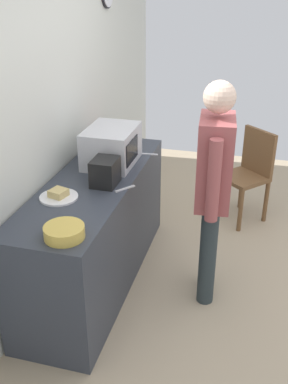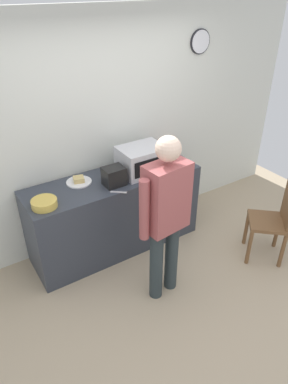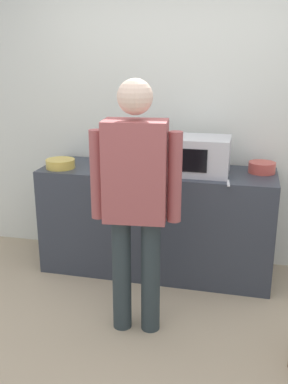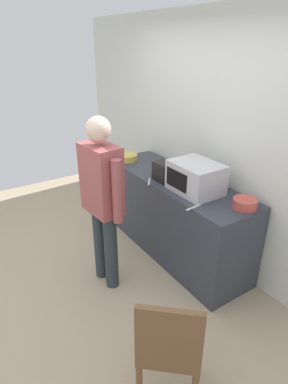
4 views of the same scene
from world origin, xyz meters
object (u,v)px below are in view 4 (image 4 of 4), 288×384
at_px(salad_bowl, 245,203).
at_px(spoon_utensil, 193,207).
at_px(cereal_bowl, 127,157).
at_px(toaster, 164,171).
at_px(fork_utensil, 149,182).
at_px(microwave, 196,178).
at_px(wooden_chair, 169,347).
at_px(person_standing, 102,194).
at_px(sandwich_plate, 166,166).

relative_size(salad_bowl, spoon_utensil, 1.29).
bearing_deg(spoon_utensil, cereal_bowl, 174.15).
xyz_separation_m(toaster, fork_utensil, (-0.04, -0.17, -0.10)).
bearing_deg(spoon_utensil, salad_bowl, 57.16).
relative_size(microwave, wooden_chair, 0.53).
relative_size(toaster, person_standing, 0.13).
bearing_deg(wooden_chair, toaster, 145.12).
bearing_deg(person_standing, salad_bowl, 51.52).
height_order(microwave, sandwich_plate, microwave).
xyz_separation_m(microwave, toaster, (-0.40, -0.08, -0.05)).
relative_size(microwave, fork_utensil, 2.94).
height_order(salad_bowl, fork_utensil, salad_bowl).
relative_size(sandwich_plate, fork_utensil, 1.59).
height_order(cereal_bowl, spoon_utensil, cereal_bowl).
xyz_separation_m(salad_bowl, toaster, (-0.91, -0.23, 0.06)).
distance_m(cereal_bowl, fork_utensil, 0.74).
xyz_separation_m(fork_utensil, wooden_chair, (1.49, -0.84, -0.40)).
relative_size(person_standing, wooden_chair, 1.83).
bearing_deg(sandwich_plate, person_standing, -68.77).
distance_m(sandwich_plate, person_standing, 1.10).
height_order(cereal_bowl, toaster, toaster).
bearing_deg(spoon_utensil, fork_utensil, -179.18).
xyz_separation_m(cereal_bowl, person_standing, (0.86, -0.78, 0.04)).
relative_size(sandwich_plate, wooden_chair, 0.29).
xyz_separation_m(microwave, sandwich_plate, (-0.70, 0.16, -0.13)).
bearing_deg(fork_utensil, person_standing, -77.04).
height_order(fork_utensil, spoon_utensil, same).
bearing_deg(cereal_bowl, sandwich_plate, 28.45).
distance_m(microwave, person_standing, 0.92).
distance_m(microwave, toaster, 0.41).
xyz_separation_m(cereal_bowl, spoon_utensil, (1.42, -0.15, -0.03)).
distance_m(fork_utensil, person_standing, 0.64).
bearing_deg(salad_bowl, wooden_chair, -66.45).
relative_size(cereal_bowl, person_standing, 0.14).
distance_m(sandwich_plate, fork_utensil, 0.48).
bearing_deg(spoon_utensil, microwave, 137.26).
distance_m(microwave, cereal_bowl, 1.17).
bearing_deg(cereal_bowl, salad_bowl, 8.18).
xyz_separation_m(fork_utensil, spoon_utensil, (0.70, 0.01, 0.00)).
relative_size(sandwich_plate, cereal_bowl, 1.10).
height_order(salad_bowl, spoon_utensil, salad_bowl).
xyz_separation_m(microwave, fork_utensil, (-0.44, -0.25, -0.15)).
xyz_separation_m(cereal_bowl, wooden_chair, (2.21, -1.00, -0.44)).
bearing_deg(microwave, salad_bowl, 16.00).
bearing_deg(spoon_utensil, toaster, 166.67).
height_order(microwave, cereal_bowl, microwave).
bearing_deg(spoon_utensil, person_standing, -131.56).
height_order(spoon_utensil, wooden_chair, wooden_chair).
distance_m(salad_bowl, person_standing, 1.30).
bearing_deg(cereal_bowl, person_standing, -41.91).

